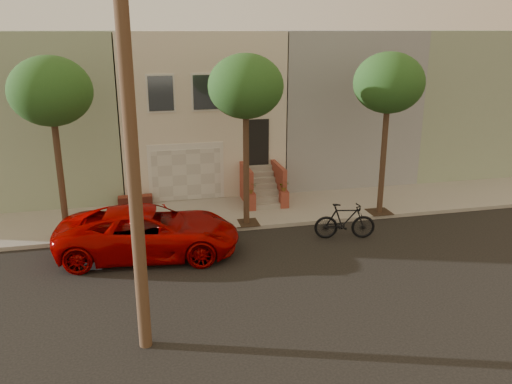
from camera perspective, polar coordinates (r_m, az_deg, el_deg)
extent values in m
plane|color=black|center=(16.32, -1.59, -8.92)|extent=(90.00, 90.00, 0.00)
cube|color=gray|center=(21.15, -4.52, -2.44)|extent=(40.00, 3.70, 0.15)
cube|color=beige|center=(25.95, -6.73, 9.35)|extent=(7.00, 8.00, 7.00)
cube|color=gray|center=(26.09, -21.88, 8.27)|extent=(6.50, 8.00, 7.00)
cube|color=gray|center=(27.55, 7.67, 9.78)|extent=(6.50, 8.00, 7.00)
cube|color=gray|center=(30.45, 19.36, 9.69)|extent=(6.50, 8.00, 7.00)
cube|color=silver|center=(22.43, -7.61, 2.17)|extent=(3.20, 0.12, 2.50)
cube|color=silver|center=(22.40, -7.59, 1.88)|extent=(2.90, 0.06, 2.20)
cube|color=gray|center=(21.02, -6.96, -2.40)|extent=(3.20, 3.70, 0.02)
cube|color=maroon|center=(22.33, -13.04, -0.97)|extent=(1.40, 0.45, 0.44)
cube|color=black|center=(22.60, 0.15, 5.44)|extent=(1.00, 0.06, 2.00)
cube|color=#3F4751|center=(21.68, -10.36, 10.55)|extent=(1.00, 0.06, 1.40)
cube|color=silver|center=(21.70, -10.37, 10.56)|extent=(1.15, 0.05, 1.55)
cube|color=#3F4751|center=(21.85, -5.57, 10.80)|extent=(1.00, 0.06, 1.40)
cube|color=silver|center=(21.87, -5.57, 10.80)|extent=(1.15, 0.05, 1.55)
cube|color=#3F4751|center=(22.16, -0.87, 10.97)|extent=(1.00, 0.06, 1.40)
cube|color=silver|center=(22.18, -0.88, 10.97)|extent=(1.15, 0.05, 1.55)
cube|color=gray|center=(21.53, 1.25, -1.53)|extent=(1.20, 0.28, 0.20)
cube|color=gray|center=(21.73, 1.07, -0.79)|extent=(1.20, 0.28, 0.20)
cube|color=gray|center=(21.92, 0.89, -0.07)|extent=(1.20, 0.28, 0.20)
cube|color=gray|center=(22.13, 0.72, 0.63)|extent=(1.20, 0.28, 0.20)
cube|color=gray|center=(22.33, 0.55, 1.33)|extent=(1.20, 0.28, 0.20)
cube|color=gray|center=(22.54, 0.38, 2.01)|extent=(1.20, 0.28, 0.20)
cube|color=gray|center=(22.75, 0.22, 2.67)|extent=(1.20, 0.28, 0.20)
cube|color=brown|center=(21.95, -1.06, 0.76)|extent=(0.18, 1.96, 1.60)
cube|color=brown|center=(22.27, 2.47, 1.00)|extent=(0.18, 1.96, 1.60)
cube|color=brown|center=(21.26, -0.55, -1.06)|extent=(0.35, 0.35, 0.70)
imported|color=#1C4B1A|center=(21.09, -0.55, 0.42)|extent=(0.40, 0.35, 0.45)
cube|color=brown|center=(21.59, 3.08, -0.79)|extent=(0.35, 0.35, 0.70)
imported|color=#1C4B1A|center=(21.42, 3.10, 0.67)|extent=(0.41, 0.35, 0.45)
cube|color=#2D2116|center=(19.74, -19.89, -4.71)|extent=(0.90, 0.90, 0.02)
cylinder|color=#39261A|center=(19.09, -20.53, 1.14)|extent=(0.22, 0.22, 4.20)
ellipsoid|color=#1C4B1A|center=(18.53, -21.53, 10.22)|extent=(2.70, 2.57, 2.29)
cube|color=#2D2116|center=(19.95, -1.04, -3.38)|extent=(0.90, 0.90, 0.02)
cylinder|color=#39261A|center=(19.31, -1.08, 2.44)|extent=(0.22, 0.22, 4.20)
ellipsoid|color=#1C4B1A|center=(18.75, -1.13, 11.48)|extent=(2.70, 2.57, 2.29)
cube|color=#2D2116|center=(21.71, 13.31, -2.12)|extent=(0.90, 0.90, 0.02)
cylinder|color=#39261A|center=(21.12, 13.70, 3.25)|extent=(0.22, 0.22, 4.20)
ellipsoid|color=#1C4B1A|center=(20.61, 14.31, 11.49)|extent=(2.70, 2.57, 2.29)
cylinder|color=#4E3424|center=(11.36, -13.50, 5.57)|extent=(0.30, 0.30, 10.00)
imported|color=#A10100|center=(17.65, -11.61, -4.27)|extent=(6.21, 3.40, 1.65)
imported|color=black|center=(18.97, 9.68, -3.15)|extent=(2.27, 1.03, 1.32)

